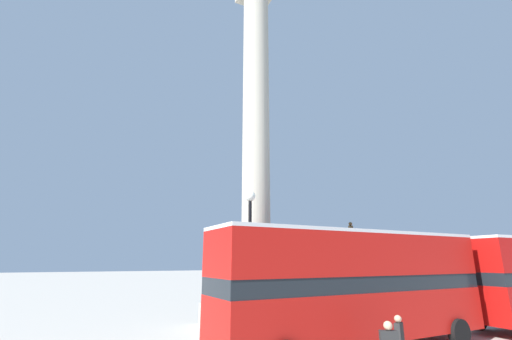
# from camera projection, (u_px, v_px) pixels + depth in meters

# --- Properties ---
(ground_plane) EXTENTS (200.00, 200.00, 0.00)m
(ground_plane) POSITION_uv_depth(u_px,v_px,m) (256.00, 328.00, 16.64)
(ground_plane) COLOR #ADA89E
(monument_column) EXTENTS (4.53, 4.53, 21.34)m
(monument_column) POSITION_uv_depth(u_px,v_px,m) (256.00, 182.00, 18.52)
(monument_column) COLOR #ADA593
(monument_column) RESTS_ON ground_plane
(bus_b) EXTENTS (11.35, 3.20, 4.24)m
(bus_b) POSITION_uv_depth(u_px,v_px,m) (356.00, 283.00, 12.79)
(bus_b) COLOR #B7140F
(bus_b) RESTS_ON ground_plane
(equestrian_statue) EXTENTS (3.31, 2.72, 5.98)m
(equestrian_statue) POSITION_uv_depth(u_px,v_px,m) (354.00, 280.00, 24.71)
(equestrian_statue) COLOR #ADA593
(equestrian_statue) RESTS_ON ground_plane
(street_lamp) EXTENTS (0.44, 0.44, 6.00)m
(street_lamp) POSITION_uv_depth(u_px,v_px,m) (250.00, 253.00, 13.74)
(street_lamp) COLOR black
(street_lamp) RESTS_ON ground_plane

